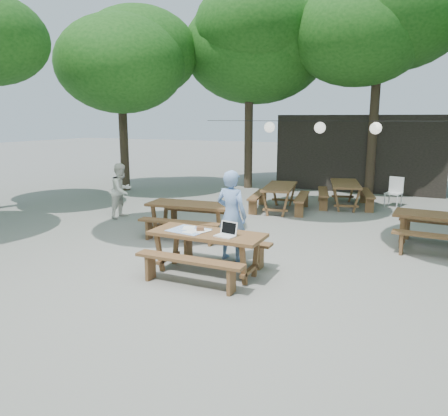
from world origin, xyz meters
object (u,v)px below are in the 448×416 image
at_px(woman, 232,215).
at_px(plastic_chair, 393,198).
at_px(picnic_table_nw, 191,219).
at_px(main_picnic_table, 207,252).
at_px(second_person, 122,191).

distance_m(woman, plastic_chair, 7.31).
xyz_separation_m(picnic_table_nw, woman, (1.59, -1.26, 0.48)).
height_order(main_picnic_table, woman, woman).
xyz_separation_m(woman, second_person, (-4.20, 2.08, -0.13)).
distance_m(picnic_table_nw, second_person, 2.76).
bearing_deg(main_picnic_table, second_person, 144.15).
bearing_deg(plastic_chair, woman, -94.50).
xyz_separation_m(main_picnic_table, second_person, (-4.14, 2.99, 0.36)).
relative_size(main_picnic_table, plastic_chair, 2.22).
xyz_separation_m(main_picnic_table, picnic_table_nw, (-1.53, 2.17, 0.00)).
height_order(main_picnic_table, picnic_table_nw, same).
distance_m(main_picnic_table, woman, 1.03).
distance_m(picnic_table_nw, woman, 2.09).
bearing_deg(second_person, picnic_table_nw, -106.58).
height_order(main_picnic_table, second_person, second_person).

